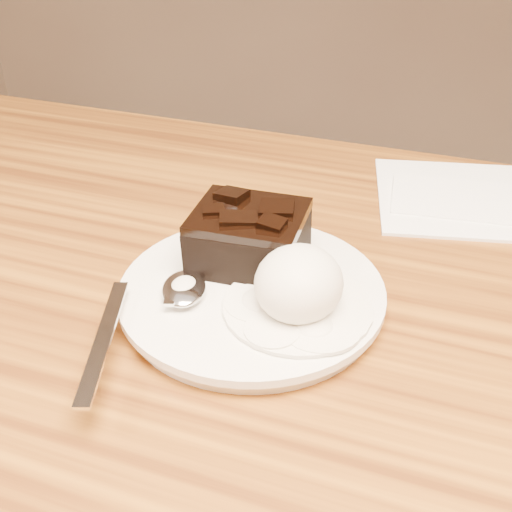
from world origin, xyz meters
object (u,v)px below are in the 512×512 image
(plate, at_px, (252,295))
(ice_cream_scoop, at_px, (299,283))
(spoon, at_px, (184,290))
(napkin, at_px, (460,196))
(brownie, at_px, (249,240))

(plate, bearing_deg, ice_cream_scoop, -19.24)
(spoon, bearing_deg, napkin, 35.93)
(plate, relative_size, ice_cream_scoop, 3.02)
(brownie, height_order, ice_cream_scoop, ice_cream_scoop)
(plate, height_order, brownie, brownie)
(brownie, bearing_deg, plate, -66.78)
(brownie, relative_size, napkin, 0.53)
(plate, bearing_deg, napkin, 59.29)
(napkin, bearing_deg, brownie, -127.18)
(plate, height_order, spoon, spoon)
(ice_cream_scoop, bearing_deg, brownie, 139.57)
(brownie, relative_size, ice_cream_scoop, 1.27)
(brownie, distance_m, ice_cream_scoop, 0.07)
(ice_cream_scoop, distance_m, spoon, 0.09)
(ice_cream_scoop, bearing_deg, plate, 160.76)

